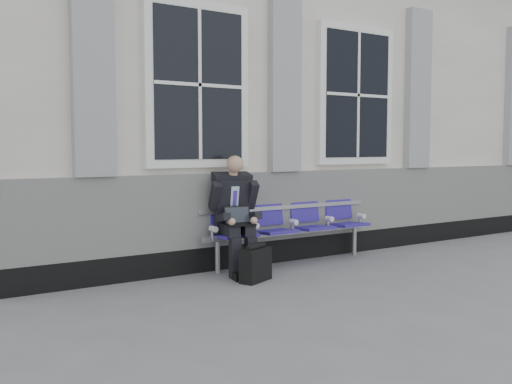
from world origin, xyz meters
TOP-DOWN VIEW (x-y plane):
  - ground at (0.00, 0.00)m, footprint 70.00×70.00m
  - station_building at (-0.02, 3.47)m, footprint 14.40×4.40m
  - bench at (-0.88, 1.32)m, footprint 2.60×0.47m
  - businessman at (-1.80, 1.19)m, footprint 0.60×0.81m
  - briefcase at (-1.82, 0.69)m, footprint 0.45×0.33m

SIDE VIEW (x-z plane):
  - ground at x=0.00m, z-range 0.00..0.00m
  - briefcase at x=-1.82m, z-range -0.02..0.41m
  - bench at x=-0.88m, z-range 0.10..1.01m
  - businessman at x=-1.80m, z-range 0.06..1.48m
  - station_building at x=-0.02m, z-range -0.02..4.47m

